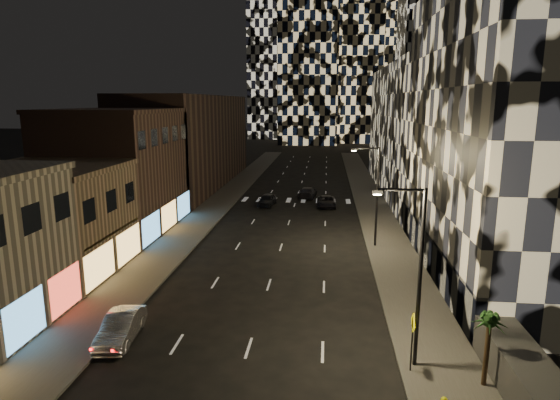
% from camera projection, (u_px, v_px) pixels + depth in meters
% --- Properties ---
extents(sidewalk_left, '(4.00, 120.00, 0.15)m').
position_uv_depth(sidewalk_left, '(224.00, 198.00, 64.24)').
color(sidewalk_left, '#47443F').
rests_on(sidewalk_left, ground).
extents(sidewalk_right, '(4.00, 120.00, 0.15)m').
position_uv_depth(sidewalk_right, '(371.00, 201.00, 62.30)').
color(sidewalk_right, '#47443F').
rests_on(sidewalk_right, ground).
extents(curb_left, '(0.20, 120.00, 0.15)m').
position_uv_depth(curb_left, '(239.00, 199.00, 64.04)').
color(curb_left, '#4C4C47').
rests_on(curb_left, ground).
extents(curb_right, '(0.20, 120.00, 0.15)m').
position_uv_depth(curb_right, '(355.00, 201.00, 62.50)').
color(curb_right, '#4C4C47').
rests_on(curb_right, ground).
extents(retail_tan, '(10.00, 10.00, 8.00)m').
position_uv_depth(retail_tan, '(51.00, 222.00, 35.88)').
color(retail_tan, '#8A6E53').
rests_on(retail_tan, ground).
extents(retail_brown, '(10.00, 15.00, 12.00)m').
position_uv_depth(retail_brown, '(120.00, 173.00, 47.64)').
color(retail_brown, '#4B332A').
rests_on(retail_brown, ground).
extents(retail_filler_left, '(10.00, 40.00, 14.00)m').
position_uv_depth(retail_filler_left, '(192.00, 141.00, 73.24)').
color(retail_filler_left, '#4B332A').
rests_on(retail_filler_left, ground).
extents(midrise_right, '(16.00, 25.00, 22.00)m').
position_uv_depth(midrise_right, '(546.00, 131.00, 34.25)').
color(midrise_right, '#232326').
rests_on(midrise_right, ground).
extents(midrise_base, '(0.60, 25.00, 3.00)m').
position_uv_depth(midrise_base, '(430.00, 251.00, 36.95)').
color(midrise_base, '#383838').
rests_on(midrise_base, ground).
extents(plinth_right, '(2.00, 8.00, 2.00)m').
position_uv_depth(plinth_right, '(524.00, 377.00, 20.92)').
color(plinth_right, '#383838').
rests_on(plinth_right, ground).
extents(midrise_filler_right, '(16.00, 40.00, 18.00)m').
position_uv_depth(midrise_filler_right, '(440.00, 131.00, 66.30)').
color(midrise_filler_right, '#232326').
rests_on(midrise_filler_right, ground).
extents(streetlight_near, '(2.55, 0.25, 9.00)m').
position_uv_depth(streetlight_near, '(416.00, 266.00, 22.42)').
color(streetlight_near, black).
rests_on(streetlight_near, sidewalk_right).
extents(streetlight_far, '(2.55, 0.25, 9.00)m').
position_uv_depth(streetlight_far, '(375.00, 190.00, 41.90)').
color(streetlight_far, black).
rests_on(streetlight_far, sidewalk_right).
extents(car_silver_parked, '(2.06, 4.78, 1.53)m').
position_uv_depth(car_silver_parked, '(121.00, 328.00, 25.96)').
color(car_silver_parked, '#A6A5AB').
rests_on(car_silver_parked, ground).
extents(car_dark_midlane, '(2.32, 4.61, 1.51)m').
position_uv_depth(car_dark_midlane, '(267.00, 200.00, 59.89)').
color(car_dark_midlane, black).
rests_on(car_dark_midlane, ground).
extents(car_dark_oncoming, '(2.60, 5.38, 1.51)m').
position_uv_depth(car_dark_oncoming, '(308.00, 192.00, 64.74)').
color(car_dark_oncoming, black).
rests_on(car_dark_oncoming, ground).
extents(car_dark_rightlane, '(2.47, 4.98, 1.36)m').
position_uv_depth(car_dark_rightlane, '(326.00, 202.00, 59.14)').
color(car_dark_rightlane, black).
rests_on(car_dark_rightlane, ground).
extents(ped_sign, '(0.09, 1.00, 3.02)m').
position_uv_depth(ped_sign, '(413.00, 331.00, 22.50)').
color(ped_sign, black).
rests_on(ped_sign, sidewalk_right).
extents(palm_tree, '(1.81, 1.83, 3.59)m').
position_uv_depth(palm_tree, '(489.00, 326.00, 21.18)').
color(palm_tree, '#47331E').
rests_on(palm_tree, sidewalk_right).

